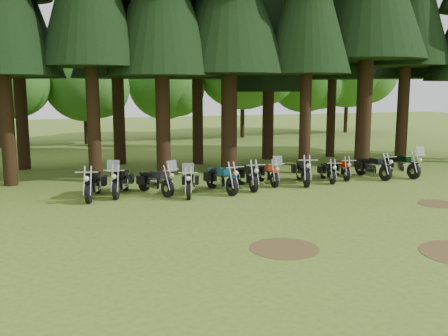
{
  "coord_description": "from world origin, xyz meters",
  "views": [
    {
      "loc": [
        -8.91,
        -12.89,
        4.03
      ],
      "look_at": [
        -1.93,
        5.0,
        1.0
      ],
      "focal_mm": 40.0,
      "sensor_mm": 36.0,
      "label": 1
    }
  ],
  "objects_px": {
    "motorcycle_10": "(373,168)",
    "motorcycle_9": "(341,169)",
    "motorcycle_0": "(93,185)",
    "motorcycle_6": "(268,174)",
    "motorcycle_2": "(155,182)",
    "motorcycle_5": "(247,176)",
    "motorcycle_8": "(328,172)",
    "motorcycle_7": "(303,172)",
    "motorcycle_1": "(121,182)",
    "motorcycle_3": "(190,183)",
    "motorcycle_11": "(401,165)",
    "motorcycle_4": "(221,179)"
  },
  "relations": [
    {
      "from": "motorcycle_2",
      "to": "motorcycle_5",
      "type": "xyz_separation_m",
      "value": [
        3.8,
        -0.22,
        0.01
      ]
    },
    {
      "from": "motorcycle_2",
      "to": "motorcycle_11",
      "type": "bearing_deg",
      "value": -22.88
    },
    {
      "from": "motorcycle_3",
      "to": "motorcycle_8",
      "type": "relative_size",
      "value": 1.13
    },
    {
      "from": "motorcycle_3",
      "to": "motorcycle_4",
      "type": "xyz_separation_m",
      "value": [
        1.37,
        0.17,
        0.03
      ]
    },
    {
      "from": "motorcycle_7",
      "to": "motorcycle_11",
      "type": "bearing_deg",
      "value": 18.8
    },
    {
      "from": "motorcycle_0",
      "to": "motorcycle_10",
      "type": "relative_size",
      "value": 1.04
    },
    {
      "from": "motorcycle_2",
      "to": "motorcycle_6",
      "type": "bearing_deg",
      "value": -19.01
    },
    {
      "from": "motorcycle_4",
      "to": "motorcycle_7",
      "type": "bearing_deg",
      "value": -1.51
    },
    {
      "from": "motorcycle_2",
      "to": "motorcycle_5",
      "type": "bearing_deg",
      "value": -25.18
    },
    {
      "from": "motorcycle_3",
      "to": "motorcycle_5",
      "type": "distance_m",
      "value": 2.68
    },
    {
      "from": "motorcycle_4",
      "to": "motorcycle_5",
      "type": "distance_m",
      "value": 1.3
    },
    {
      "from": "motorcycle_5",
      "to": "motorcycle_7",
      "type": "height_order",
      "value": "motorcycle_7"
    },
    {
      "from": "motorcycle_1",
      "to": "motorcycle_7",
      "type": "height_order",
      "value": "motorcycle_1"
    },
    {
      "from": "motorcycle_6",
      "to": "motorcycle_10",
      "type": "distance_m",
      "value": 5.22
    },
    {
      "from": "motorcycle_2",
      "to": "motorcycle_10",
      "type": "bearing_deg",
      "value": -22.38
    },
    {
      "from": "motorcycle_5",
      "to": "motorcycle_11",
      "type": "distance_m",
      "value": 7.88
    },
    {
      "from": "motorcycle_2",
      "to": "motorcycle_9",
      "type": "xyz_separation_m",
      "value": [
        8.77,
        0.33,
        -0.07
      ]
    },
    {
      "from": "motorcycle_0",
      "to": "motorcycle_2",
      "type": "height_order",
      "value": "motorcycle_2"
    },
    {
      "from": "motorcycle_1",
      "to": "motorcycle_3",
      "type": "xyz_separation_m",
      "value": [
        2.45,
        -1.05,
        -0.04
      ]
    },
    {
      "from": "motorcycle_10",
      "to": "motorcycle_11",
      "type": "height_order",
      "value": "motorcycle_11"
    },
    {
      "from": "motorcycle_7",
      "to": "motorcycle_2",
      "type": "bearing_deg",
      "value": -161.21
    },
    {
      "from": "motorcycle_0",
      "to": "motorcycle_8",
      "type": "relative_size",
      "value": 1.24
    },
    {
      "from": "motorcycle_9",
      "to": "motorcycle_3",
      "type": "bearing_deg",
      "value": -156.96
    },
    {
      "from": "motorcycle_2",
      "to": "motorcycle_8",
      "type": "height_order",
      "value": "motorcycle_2"
    },
    {
      "from": "motorcycle_3",
      "to": "motorcycle_5",
      "type": "relative_size",
      "value": 0.92
    },
    {
      "from": "motorcycle_4",
      "to": "motorcycle_10",
      "type": "height_order",
      "value": "motorcycle_4"
    },
    {
      "from": "motorcycle_4",
      "to": "motorcycle_5",
      "type": "relative_size",
      "value": 1.01
    },
    {
      "from": "motorcycle_6",
      "to": "motorcycle_8",
      "type": "xyz_separation_m",
      "value": [
        2.81,
        -0.32,
        -0.04
      ]
    },
    {
      "from": "motorcycle_0",
      "to": "motorcycle_2",
      "type": "bearing_deg",
      "value": 14.09
    },
    {
      "from": "motorcycle_11",
      "to": "motorcycle_2",
      "type": "bearing_deg",
      "value": 175.55
    },
    {
      "from": "motorcycle_1",
      "to": "motorcycle_5",
      "type": "height_order",
      "value": "motorcycle_1"
    },
    {
      "from": "motorcycle_0",
      "to": "motorcycle_6",
      "type": "xyz_separation_m",
      "value": [
        7.31,
        0.12,
        -0.06
      ]
    },
    {
      "from": "motorcycle_8",
      "to": "motorcycle_11",
      "type": "bearing_deg",
      "value": 14.85
    },
    {
      "from": "motorcycle_7",
      "to": "motorcycle_11",
      "type": "relative_size",
      "value": 0.98
    },
    {
      "from": "motorcycle_0",
      "to": "motorcycle_9",
      "type": "relative_size",
      "value": 1.22
    },
    {
      "from": "motorcycle_0",
      "to": "motorcycle_2",
      "type": "xyz_separation_m",
      "value": [
        2.34,
        -0.14,
        -0.03
      ]
    },
    {
      "from": "motorcycle_10",
      "to": "motorcycle_9",
      "type": "bearing_deg",
      "value": 159.64
    },
    {
      "from": "motorcycle_4",
      "to": "motorcycle_2",
      "type": "bearing_deg",
      "value": 160.66
    },
    {
      "from": "motorcycle_9",
      "to": "motorcycle_10",
      "type": "distance_m",
      "value": 1.48
    },
    {
      "from": "motorcycle_8",
      "to": "motorcycle_10",
      "type": "relative_size",
      "value": 0.84
    },
    {
      "from": "motorcycle_1",
      "to": "motorcycle_2",
      "type": "distance_m",
      "value": 1.33
    },
    {
      "from": "motorcycle_0",
      "to": "motorcycle_11",
      "type": "height_order",
      "value": "motorcycle_11"
    },
    {
      "from": "motorcycle_8",
      "to": "motorcycle_7",
      "type": "bearing_deg",
      "value": -161.59
    },
    {
      "from": "motorcycle_7",
      "to": "motorcycle_3",
      "type": "bearing_deg",
      "value": -153.91
    },
    {
      "from": "motorcycle_9",
      "to": "motorcycle_10",
      "type": "bearing_deg",
      "value": -0.92
    },
    {
      "from": "motorcycle_1",
      "to": "motorcycle_4",
      "type": "relative_size",
      "value": 0.98
    },
    {
      "from": "motorcycle_7",
      "to": "motorcycle_10",
      "type": "height_order",
      "value": "motorcycle_7"
    },
    {
      "from": "motorcycle_3",
      "to": "motorcycle_5",
      "type": "xyz_separation_m",
      "value": [
        2.63,
        0.48,
        0.02
      ]
    },
    {
      "from": "motorcycle_0",
      "to": "motorcycle_3",
      "type": "bearing_deg",
      "value": 4.05
    },
    {
      "from": "motorcycle_4",
      "to": "motorcycle_11",
      "type": "distance_m",
      "value": 9.15
    }
  ]
}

